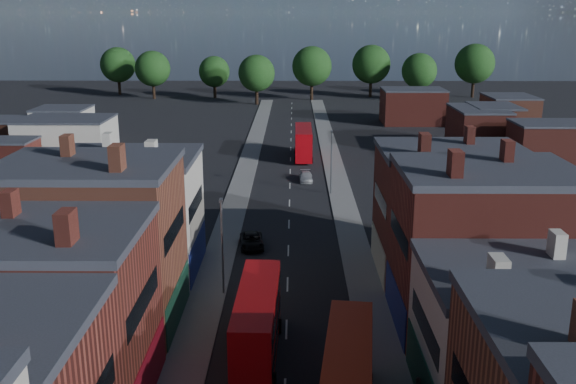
{
  "coord_description": "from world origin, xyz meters",
  "views": [
    {
      "loc": [
        0.5,
        -18.11,
        22.19
      ],
      "look_at": [
        0.0,
        36.66,
        6.83
      ],
      "focal_mm": 40.0,
      "sensor_mm": 36.0,
      "label": 1
    }
  ],
  "objects_px": {
    "bus_2": "(303,142)",
    "car_3": "(306,177)",
    "bus_1": "(348,382)",
    "car_2": "(252,241)",
    "bus_0": "(257,322)"
  },
  "relations": [
    {
      "from": "bus_0",
      "to": "car_3",
      "type": "relative_size",
      "value": 2.63
    },
    {
      "from": "bus_1",
      "to": "car_3",
      "type": "height_order",
      "value": "bus_1"
    },
    {
      "from": "bus_0",
      "to": "bus_2",
      "type": "height_order",
      "value": "bus_2"
    },
    {
      "from": "bus_2",
      "to": "car_3",
      "type": "bearing_deg",
      "value": -89.34
    },
    {
      "from": "bus_2",
      "to": "bus_0",
      "type": "bearing_deg",
      "value": -93.55
    },
    {
      "from": "car_3",
      "to": "bus_2",
      "type": "bearing_deg",
      "value": 89.38
    },
    {
      "from": "bus_1",
      "to": "bus_2",
      "type": "xyz_separation_m",
      "value": [
        -1.48,
        67.8,
        -0.0
      ]
    },
    {
      "from": "bus_0",
      "to": "car_2",
      "type": "height_order",
      "value": "bus_0"
    },
    {
      "from": "car_2",
      "to": "bus_0",
      "type": "bearing_deg",
      "value": -92.04
    },
    {
      "from": "bus_0",
      "to": "car_2",
      "type": "xyz_separation_m",
      "value": [
        -1.72,
        20.83,
        -1.93
      ]
    },
    {
      "from": "car_2",
      "to": "car_3",
      "type": "height_order",
      "value": "car_2"
    },
    {
      "from": "bus_1",
      "to": "bus_2",
      "type": "relative_size",
      "value": 1.02
    },
    {
      "from": "car_2",
      "to": "bus_2",
      "type": "bearing_deg",
      "value": 75.24
    },
    {
      "from": "bus_2",
      "to": "car_3",
      "type": "distance_m",
      "value": 14.43
    },
    {
      "from": "bus_2",
      "to": "car_2",
      "type": "bearing_deg",
      "value": -97.89
    }
  ]
}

